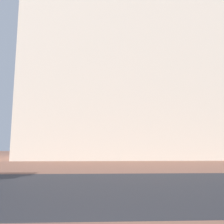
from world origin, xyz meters
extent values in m
plane|color=#93604C|center=(0.00, 10.00, 0.00)|extent=(120.00, 120.00, 0.00)
cube|color=#2D2D33|center=(0.00, 7.13, 0.00)|extent=(120.00, 7.89, 0.00)
cube|color=beige|center=(2.48, 29.07, 9.20)|extent=(23.20, 14.97, 18.40)
cube|color=#4C515B|center=(2.48, 29.07, 19.60)|extent=(21.35, 13.77, 2.40)
cube|color=beige|center=(3.38, 29.07, 15.10)|extent=(5.71, 5.71, 30.19)
cylinder|color=beige|center=(-7.63, 23.09, 11.09)|extent=(2.80, 2.80, 22.18)
cylinder|color=beige|center=(12.58, 23.09, 11.23)|extent=(2.80, 2.80, 22.46)
camera|label=1|loc=(-0.26, -1.55, 1.44)|focal=37.43mm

